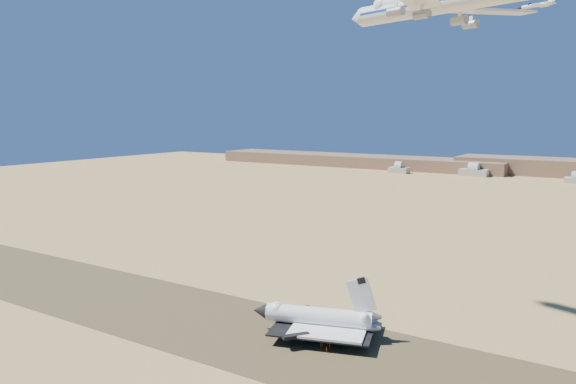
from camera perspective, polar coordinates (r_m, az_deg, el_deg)
The scene contains 9 objects.
ground at distance 180.01m, azimuth -2.94°, elevation -14.29°, with size 1200.00×1200.00×0.00m, color #A97F4B.
runway at distance 180.00m, azimuth -2.94°, elevation -14.28°, with size 600.00×50.00×0.06m, color brown.
hangars at distance 637.56m, azimuth 17.87°, elevation 1.95°, with size 200.50×29.50×30.00m.
shuttle at distance 177.75m, azimuth 3.04°, elevation -12.73°, with size 40.80×32.32×19.90m.
carrier_747 at distance 183.66m, azimuth 15.26°, elevation 18.04°, with size 81.51×60.43×20.51m.
crew_a at distance 170.52m, azimuth 4.26°, elevation -15.27°, with size 0.65×0.42×1.77m, color orange.
crew_b at distance 170.44m, azimuth 3.44°, elevation -15.25°, with size 0.93×0.54×1.91m, color orange.
crew_c at distance 167.73m, azimuth 3.94°, elevation -15.65°, with size 1.11×0.57×1.90m, color orange.
chase_jet_d at distance 221.84m, azimuth 23.93°, elevation 16.97°, with size 13.79×8.19×3.56m.
Camera 1 is at (97.30, -135.10, 68.44)m, focal length 35.00 mm.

